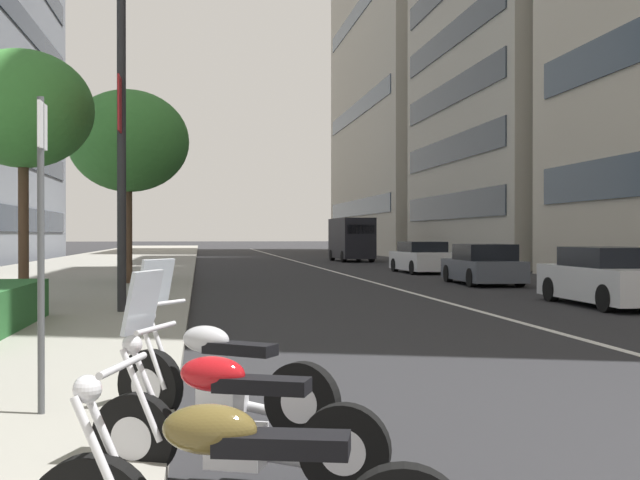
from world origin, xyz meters
TOP-DOWN VIEW (x-y plane):
  - sidewalk_right_plaza at (30.00, 11.13)m, footprint 160.00×9.48m
  - lane_centre_stripe at (35.00, 0.00)m, footprint 110.00×0.16m
  - motorcycle_nearest_camera at (1.16, 5.96)m, footprint 0.95×1.99m
  - motorcycle_far_end_row at (2.68, 6.01)m, footprint 1.37×1.89m
  - car_following_behind at (13.04, -3.54)m, footprint 4.32×1.95m
  - car_far_down_avenue at (21.18, -3.47)m, footprint 4.21×1.98m
  - car_lead_in_lane at (29.18, -3.67)m, footprint 4.23×2.01m
  - delivery_van_ahead at (44.50, -3.50)m, footprint 5.17×2.19m
  - parking_sign_by_curb at (2.91, 7.53)m, footprint 0.32×0.06m
  - street_lamp_with_banners at (11.98, 7.44)m, footprint 1.26×2.09m
  - street_tree_by_lamp_post at (13.24, 9.91)m, footprint 2.97×2.97m
  - street_tree_mid_sidewalk at (21.35, 8.42)m, footprint 3.85×3.85m

SIDE VIEW (x-z plane):
  - lane_centre_stripe at x=35.00m, z-range 0.00..0.01m
  - sidewalk_right_plaza at x=30.00m, z-range 0.00..0.15m
  - motorcycle_nearest_camera at x=1.16m, z-range -0.30..1.16m
  - motorcycle_far_end_row at x=2.68m, z-range -0.30..1.19m
  - car_far_down_avenue at x=21.18m, z-range -0.04..1.35m
  - car_lead_in_lane at x=29.18m, z-range -0.04..1.37m
  - car_following_behind at x=13.04m, z-range -0.04..1.38m
  - delivery_van_ahead at x=44.50m, z-range 0.09..2.85m
  - parking_sign_by_curb at x=2.91m, z-range 0.42..3.17m
  - street_tree_by_lamp_post at x=13.24m, z-range 1.63..7.15m
  - street_tree_mid_sidewalk at x=21.35m, z-range 1.61..7.83m
  - street_lamp_with_banners at x=11.98m, z-range 0.90..8.68m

